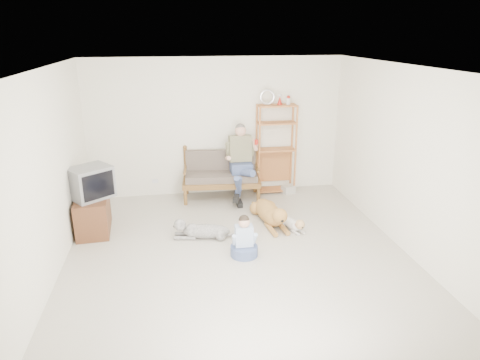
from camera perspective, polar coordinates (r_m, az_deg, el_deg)
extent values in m
plane|color=beige|center=(6.41, -0.22, -10.11)|extent=(5.50, 5.50, 0.00)
plane|color=white|center=(5.61, -0.25, 14.71)|extent=(5.50, 5.50, 0.00)
plane|color=white|center=(8.51, -3.20, 7.03)|extent=(5.00, 0.00, 5.00)
plane|color=white|center=(3.41, 7.32, -12.58)|extent=(5.00, 0.00, 5.00)
plane|color=white|center=(6.02, -24.43, 0.14)|extent=(0.00, 5.50, 5.50)
plane|color=white|center=(6.72, 21.34, 2.42)|extent=(0.00, 5.50, 5.50)
cube|color=brown|center=(8.41, -2.49, -0.19)|extent=(1.55, 0.83, 0.10)
cube|color=#66574E|center=(8.37, -2.50, 0.55)|extent=(1.43, 0.72, 0.13)
cube|color=#66574E|center=(8.53, -2.72, 2.56)|extent=(1.39, 0.24, 0.45)
cylinder|color=brown|center=(8.53, -2.79, 3.96)|extent=(1.40, 0.17, 0.05)
cylinder|color=brown|center=(8.15, -7.11, -2.47)|extent=(0.07, 0.07, 0.30)
cylinder|color=brown|center=(8.60, -7.38, 1.00)|extent=(0.07, 0.07, 0.95)
cylinder|color=brown|center=(8.31, 2.58, -1.91)|extent=(0.07, 0.07, 0.30)
cylinder|color=brown|center=(8.75, 1.81, 1.47)|extent=(0.07, 0.07, 0.95)
cube|color=#4E5F8F|center=(8.32, 0.14, 1.71)|extent=(0.40, 0.38, 0.20)
cube|color=gray|center=(8.32, 0.02, 4.24)|extent=(0.42, 0.29, 0.53)
sphere|color=tan|center=(8.20, 0.06, 6.58)|extent=(0.21, 0.21, 0.21)
sphere|color=#5C5651|center=(8.22, 0.04, 6.88)|extent=(0.19, 0.19, 0.19)
cylinder|color=#B21D13|center=(8.11, 2.19, 5.09)|extent=(0.07, 0.07, 0.09)
cube|color=#C4773D|center=(8.44, 4.97, 9.87)|extent=(0.76, 0.31, 0.03)
torus|color=silver|center=(8.37, 3.66, 10.96)|extent=(0.31, 0.05, 0.31)
cone|color=#B21D13|center=(8.44, 5.33, 10.51)|extent=(0.10, 0.10, 0.16)
cylinder|color=#C4773D|center=(8.41, 2.60, 3.73)|extent=(0.04, 0.04, 1.80)
cylinder|color=#C4773D|center=(8.68, 2.20, 4.23)|extent=(0.04, 0.04, 1.80)
cylinder|color=#C4773D|center=(8.59, 7.44, 3.92)|extent=(0.04, 0.04, 1.80)
cylinder|color=#C4773D|center=(8.85, 6.91, 4.41)|extent=(0.04, 0.04, 1.80)
cube|color=silver|center=(8.82, 6.45, -1.21)|extent=(0.30, 0.26, 0.16)
cube|color=brown|center=(7.44, -18.99, -4.34)|extent=(0.56, 0.93, 0.60)
cube|color=brown|center=(7.29, -21.11, -5.09)|extent=(0.05, 0.40, 0.50)
cube|color=brown|center=(7.69, -20.51, -3.76)|extent=(0.05, 0.40, 0.50)
cube|color=slate|center=(7.24, -19.31, -0.30)|extent=(0.79, 0.77, 0.51)
cube|color=black|center=(7.03, -18.35, -0.76)|extent=(0.43, 0.34, 0.41)
cube|color=silver|center=(8.74, -11.24, -0.14)|extent=(0.12, 0.02, 0.08)
ellipsoid|color=#AA733B|center=(7.50, 3.79, -4.25)|extent=(0.47, 1.04, 0.32)
sphere|color=#AA733B|center=(7.23, 4.58, -5.01)|extent=(0.32, 0.32, 0.32)
sphere|color=#AA733B|center=(6.96, 5.32, -4.79)|extent=(0.25, 0.25, 0.25)
ellipsoid|color=#AA733B|center=(6.88, 5.65, -5.35)|extent=(0.13, 0.19, 0.10)
cylinder|color=#AA733B|center=(7.98, 2.58, -3.49)|extent=(0.22, 0.38, 0.05)
ellipsoid|color=#AA733B|center=(6.96, 4.58, -4.80)|extent=(0.06, 0.08, 0.12)
ellipsoid|color=#AA733B|center=(7.01, 5.92, -4.63)|extent=(0.06, 0.08, 0.12)
ellipsoid|color=beige|center=(6.91, -4.51, -6.82)|extent=(0.79, 0.37, 0.23)
sphere|color=beige|center=(6.93, -6.41, -6.69)|extent=(0.23, 0.23, 0.23)
sphere|color=beige|center=(6.91, -8.01, -5.93)|extent=(0.20, 0.20, 0.20)
ellipsoid|color=beige|center=(6.93, -8.74, -6.07)|extent=(0.15, 0.11, 0.08)
cylinder|color=beige|center=(6.92, -1.34, -7.33)|extent=(0.31, 0.09, 0.04)
ellipsoid|color=beige|center=(6.97, -7.78, -5.69)|extent=(0.07, 0.05, 0.10)
ellipsoid|color=beige|center=(6.84, -7.92, -6.18)|extent=(0.07, 0.05, 0.10)
ellipsoid|color=silver|center=(7.26, 6.90, -5.81)|extent=(0.32, 0.47, 0.17)
sphere|color=silver|center=(7.16, 7.48, -6.12)|extent=(0.17, 0.17, 0.17)
sphere|color=tan|center=(7.05, 8.01, -5.90)|extent=(0.16, 0.16, 0.16)
ellipsoid|color=tan|center=(7.00, 8.33, -6.23)|extent=(0.10, 0.13, 0.06)
cylinder|color=silver|center=(7.45, 5.96, -5.55)|extent=(0.13, 0.15, 0.03)
cone|color=tan|center=(7.01, 7.58, -5.60)|extent=(0.05, 0.05, 0.05)
cone|color=tan|center=(7.07, 8.32, -5.42)|extent=(0.05, 0.05, 0.05)
torus|color=#B21D13|center=(7.07, 7.90, -5.92)|extent=(0.14, 0.14, 0.02)
cylinder|color=#4E5F8F|center=(6.40, 0.54, -9.41)|extent=(0.41, 0.41, 0.15)
cube|color=#A8B9CA|center=(6.31, 0.52, -7.41)|extent=(0.26, 0.17, 0.31)
sphere|color=tan|center=(6.19, 0.55, -5.66)|extent=(0.17, 0.17, 0.17)
sphere|color=black|center=(6.19, 0.54, -5.39)|extent=(0.16, 0.16, 0.16)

